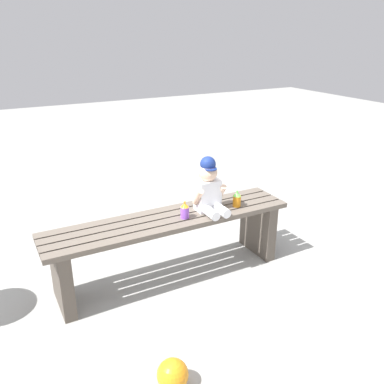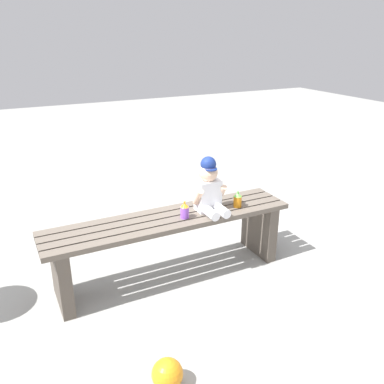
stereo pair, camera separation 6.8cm
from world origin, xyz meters
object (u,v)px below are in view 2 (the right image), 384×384
Objects in this scene: toy_ball at (167,374)px; park_bench at (170,236)px; child_figure at (209,188)px; sippy_cup_right at (238,199)px; sippy_cup_left at (185,210)px.

park_bench is at bearing 65.18° from toy_ball.
sippy_cup_right is (0.22, -0.03, -0.12)m from child_figure.
child_figure reaches higher than sippy_cup_left.
child_figure is 2.49× the size of toy_ball.
park_bench is at bearing 145.21° from sippy_cup_left.
sippy_cup_left is 1.00× the size of sippy_cup_right.
sippy_cup_right is 0.76× the size of toy_ball.
child_figure reaches higher than toy_ball.
park_bench is 11.02× the size of toy_ball.
child_figure is 1.30m from toy_ball.
child_figure is at bearing 51.24° from toy_ball.
park_bench reaches higher than toy_ball.
park_bench is at bearing 174.73° from child_figure.
sippy_cup_right is at bearing -6.57° from park_bench.
sippy_cup_right is 1.37m from toy_ball.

